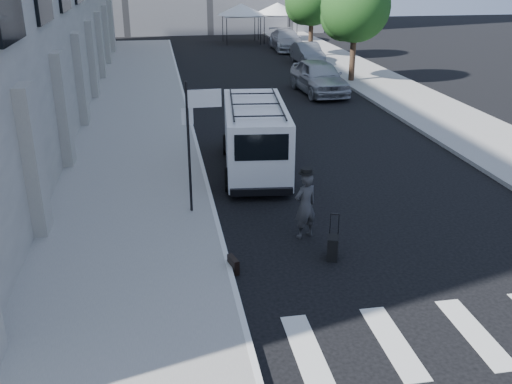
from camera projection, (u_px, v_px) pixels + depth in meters
name	position (u px, v px, depth m)	size (l,w,h in m)	color
ground	(316.00, 265.00, 12.95)	(120.00, 120.00, 0.00)	black
sidewalk_left	(138.00, 106.00, 26.85)	(4.50, 48.00, 0.15)	gray
sidewalk_right	(374.00, 81.00, 32.62)	(4.00, 56.00, 0.15)	gray
sign_pole	(197.00, 120.00, 14.50)	(1.03, 0.07, 3.50)	black
tree_near	(353.00, 9.00, 31.06)	(3.80, 3.83, 6.03)	black
tree_far	(310.00, 0.00, 39.28)	(3.80, 3.83, 6.03)	black
tent_left	(241.00, 10.00, 47.27)	(4.00, 4.00, 3.20)	black
tent_right	(278.00, 9.00, 48.24)	(4.00, 4.00, 3.20)	black
businessman	(305.00, 206.00, 13.95)	(0.62, 0.41, 1.70)	#343537
briefcase	(233.00, 265.00, 12.61)	(0.12, 0.44, 0.34)	black
suitcase	(333.00, 247.00, 13.11)	(0.36, 0.44, 1.07)	black
cargo_van	(255.00, 136.00, 18.52)	(2.49, 5.93, 2.19)	white
parked_car_a	(319.00, 77.00, 29.49)	(2.03, 5.05, 1.72)	#A2A4AA
parked_car_b	(308.00, 53.00, 38.16)	(1.46, 4.19, 1.38)	slate
parked_car_c	(286.00, 40.00, 44.07)	(2.13, 5.24, 1.52)	#AEB0B7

